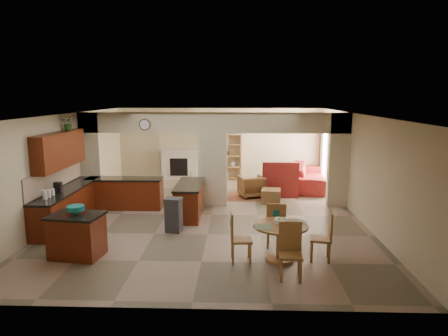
{
  "coord_description": "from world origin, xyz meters",
  "views": [
    {
      "loc": [
        0.71,
        -10.73,
        3.3
      ],
      "look_at": [
        0.34,
        0.3,
        1.28
      ],
      "focal_mm": 32.0,
      "sensor_mm": 36.0,
      "label": 1
    }
  ],
  "objects_px": {
    "dining_table": "(280,237)",
    "sofa": "(309,176)",
    "armchair": "(251,186)",
    "kitchen_island": "(77,235)"
  },
  "relations": [
    {
      "from": "dining_table",
      "to": "sofa",
      "type": "xyz_separation_m",
      "value": [
        1.72,
        6.53,
        -0.09
      ]
    },
    {
      "from": "dining_table",
      "to": "sofa",
      "type": "relative_size",
      "value": 0.39
    },
    {
      "from": "dining_table",
      "to": "armchair",
      "type": "bearing_deg",
      "value": 94.56
    },
    {
      "from": "kitchen_island",
      "to": "sofa",
      "type": "distance_m",
      "value": 8.75
    },
    {
      "from": "kitchen_island",
      "to": "sofa",
      "type": "relative_size",
      "value": 0.4
    },
    {
      "from": "kitchen_island",
      "to": "dining_table",
      "type": "xyz_separation_m",
      "value": [
        4.16,
        -0.06,
        0.05
      ]
    },
    {
      "from": "dining_table",
      "to": "kitchen_island",
      "type": "bearing_deg",
      "value": 179.19
    },
    {
      "from": "kitchen_island",
      "to": "sofa",
      "type": "bearing_deg",
      "value": 55.49
    },
    {
      "from": "sofa",
      "to": "armchair",
      "type": "relative_size",
      "value": 3.65
    },
    {
      "from": "sofa",
      "to": "armchair",
      "type": "distance_m",
      "value": 2.56
    }
  ]
}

